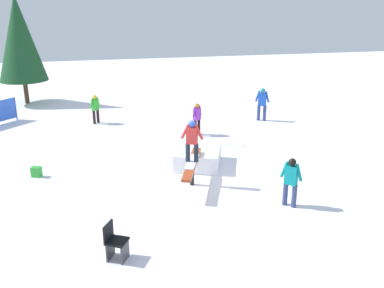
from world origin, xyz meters
The scene contains 12 objects.
ground_plane centered at (0.00, 0.00, 0.00)m, with size 60.00×60.00×0.00m, color white.
rail_feature centered at (0.00, 0.00, 0.65)m, with size 2.69×1.23×0.76m.
snow_kicker_ramp centered at (-1.59, 0.60, 0.30)m, with size 1.80×1.50×0.60m, color white.
main_rider_on_rail centered at (0.00, 0.00, 1.43)m, with size 1.31×0.76×1.35m.
bystander_teal centered at (2.05, 2.34, 0.80)m, with size 0.53×0.51×1.43m.
bystander_green centered at (-7.87, -2.76, 0.76)m, with size 0.45×0.48×1.35m.
bystander_blue centered at (-6.53, 4.99, 0.88)m, with size 0.43×0.65×1.57m.
bystander_purple centered at (-5.04, 1.42, 0.78)m, with size 0.40×0.50×1.38m.
loose_snowboard_white centered at (-3.46, 2.27, 0.01)m, with size 1.38×0.28×0.02m, color white.
folding_chair centered at (3.55, -2.62, 0.41)m, with size 0.60×0.60×0.88m.
backpack_on_snow centered at (-1.82, -4.84, 0.17)m, with size 0.30×0.22×0.34m, color green.
pine_tree_near centered at (-12.92, -6.43, 3.55)m, with size 2.57×2.57×5.83m.
Camera 1 is at (12.04, -2.87, 5.59)m, focal length 40.00 mm.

